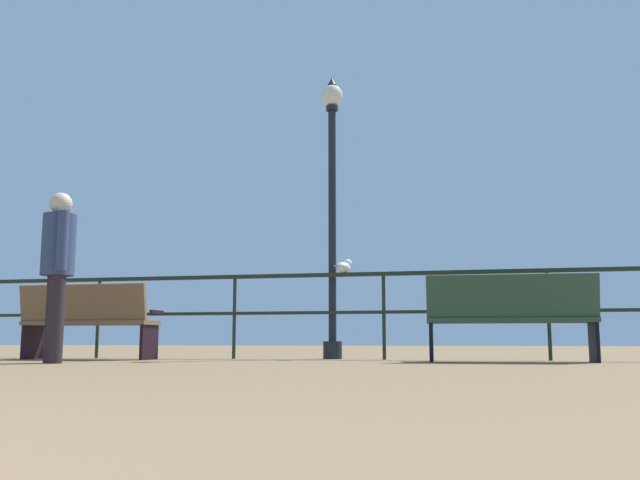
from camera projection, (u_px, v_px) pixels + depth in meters
name	position (u px, v px, depth m)	size (l,w,h in m)	color
pier_railing	(307.00, 296.00, 8.67)	(21.16, 0.05, 1.07)	black
bench_near_left	(87.00, 318.00, 8.46)	(1.67, 0.63, 0.91)	brown
bench_near_right	(511.00, 313.00, 7.40)	(1.80, 0.65, 0.93)	#294531
lamppost_center	(332.00, 193.00, 8.96)	(0.29, 0.29, 3.68)	black
person_at_railing	(58.00, 264.00, 7.20)	(0.42, 0.45, 1.78)	black
seagull_on_rail	(344.00, 266.00, 8.64)	(0.22, 0.37, 0.18)	silver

